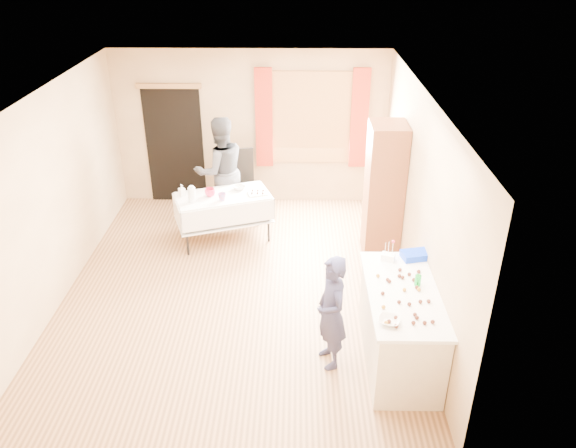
{
  "coord_description": "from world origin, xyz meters",
  "views": [
    {
      "loc": [
        0.76,
        -6.23,
        4.25
      ],
      "look_at": [
        0.66,
        0.0,
        0.96
      ],
      "focal_mm": 35.0,
      "sensor_mm": 36.0,
      "label": 1
    }
  ],
  "objects_px": {
    "cabinet": "(384,191)",
    "chair": "(242,196)",
    "woman": "(221,171)",
    "girl": "(331,313)",
    "counter": "(400,326)",
    "party_table": "(224,213)"
  },
  "relations": [
    {
      "from": "girl",
      "to": "counter",
      "type": "bearing_deg",
      "value": 76.68
    },
    {
      "from": "cabinet",
      "to": "party_table",
      "type": "relative_size",
      "value": 1.26
    },
    {
      "from": "cabinet",
      "to": "chair",
      "type": "distance_m",
      "value": 2.53
    },
    {
      "from": "cabinet",
      "to": "girl",
      "type": "height_order",
      "value": "cabinet"
    },
    {
      "from": "counter",
      "to": "party_table",
      "type": "relative_size",
      "value": 1.03
    },
    {
      "from": "chair",
      "to": "woman",
      "type": "height_order",
      "value": "woman"
    },
    {
      "from": "cabinet",
      "to": "party_table",
      "type": "xyz_separation_m",
      "value": [
        -2.32,
        0.33,
        -0.53
      ]
    },
    {
      "from": "party_table",
      "to": "woman",
      "type": "relative_size",
      "value": 0.89
    },
    {
      "from": "counter",
      "to": "woman",
      "type": "relative_size",
      "value": 0.92
    },
    {
      "from": "woman",
      "to": "girl",
      "type": "bearing_deg",
      "value": 89.64
    },
    {
      "from": "chair",
      "to": "girl",
      "type": "relative_size",
      "value": 0.82
    },
    {
      "from": "girl",
      "to": "woman",
      "type": "xyz_separation_m",
      "value": [
        -1.57,
        3.38,
        0.21
      ]
    },
    {
      "from": "cabinet",
      "to": "party_table",
      "type": "distance_m",
      "value": 2.41
    },
    {
      "from": "girl",
      "to": "party_table",
      "type": "bearing_deg",
      "value": -169.01
    },
    {
      "from": "party_table",
      "to": "chair",
      "type": "distance_m",
      "value": 0.91
    },
    {
      "from": "chair",
      "to": "woman",
      "type": "xyz_separation_m",
      "value": [
        -0.3,
        -0.24,
        0.55
      ]
    },
    {
      "from": "counter",
      "to": "chair",
      "type": "bearing_deg",
      "value": 119.57
    },
    {
      "from": "cabinet",
      "to": "party_table",
      "type": "bearing_deg",
      "value": 171.9
    },
    {
      "from": "girl",
      "to": "chair",
      "type": "bearing_deg",
      "value": -177.92
    },
    {
      "from": "chair",
      "to": "woman",
      "type": "distance_m",
      "value": 0.67
    },
    {
      "from": "cabinet",
      "to": "woman",
      "type": "distance_m",
      "value": 2.61
    },
    {
      "from": "chair",
      "to": "woman",
      "type": "relative_size",
      "value": 0.63
    }
  ]
}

